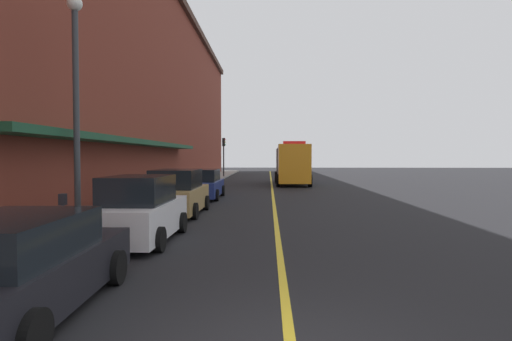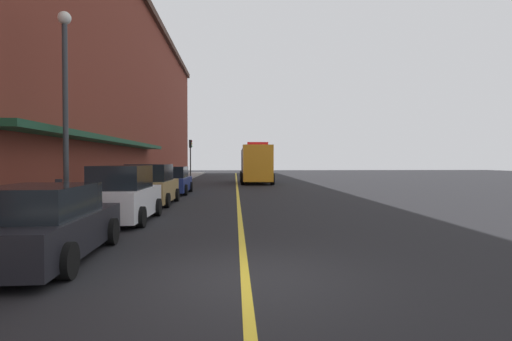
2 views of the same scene
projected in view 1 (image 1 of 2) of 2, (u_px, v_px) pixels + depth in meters
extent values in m
plane|color=black|center=(272.00, 189.00, 29.42)|extent=(112.00, 112.00, 0.00)
cube|color=gray|center=(188.00, 188.00, 29.61)|extent=(2.40, 70.00, 0.15)
cube|color=gold|center=(272.00, 189.00, 29.42)|extent=(0.16, 70.00, 0.01)
cube|color=maroon|center=(101.00, 83.00, 28.53)|extent=(9.61, 64.00, 15.26)
cube|color=#19472D|center=(140.00, 143.00, 20.53)|extent=(1.20, 22.40, 0.24)
cube|color=black|center=(20.00, 279.00, 6.05)|extent=(2.07, 4.71, 0.74)
cube|color=black|center=(10.00, 238.00, 5.79)|extent=(1.80, 2.62, 0.61)
cylinder|color=black|center=(14.00, 268.00, 7.49)|extent=(0.25, 0.65, 0.64)
cylinder|color=black|center=(116.00, 267.00, 7.50)|extent=(0.25, 0.65, 0.64)
cylinder|color=black|center=(32.00, 336.00, 4.63)|extent=(0.25, 0.65, 0.64)
cube|color=silver|center=(141.00, 219.00, 11.33)|extent=(1.75, 4.16, 0.93)
cube|color=black|center=(138.00, 190.00, 11.09)|extent=(1.56, 2.29, 0.76)
cylinder|color=black|center=(127.00, 222.00, 12.66)|extent=(0.22, 0.64, 0.64)
cylinder|color=black|center=(182.00, 222.00, 12.60)|extent=(0.22, 0.64, 0.64)
cylinder|color=black|center=(90.00, 239.00, 10.09)|extent=(0.22, 0.64, 0.64)
cylinder|color=black|center=(159.00, 239.00, 10.02)|extent=(0.22, 0.64, 0.64)
cube|color=#A5844C|center=(178.00, 199.00, 16.63)|extent=(1.92, 4.44, 0.93)
cube|color=black|center=(176.00, 179.00, 16.37)|extent=(1.72, 2.45, 0.76)
cylinder|color=black|center=(164.00, 202.00, 18.04)|extent=(0.22, 0.64, 0.64)
cylinder|color=black|center=(206.00, 203.00, 17.97)|extent=(0.22, 0.64, 0.64)
cylinder|color=black|center=(145.00, 211.00, 15.30)|extent=(0.22, 0.64, 0.64)
cylinder|color=black|center=(194.00, 211.00, 15.23)|extent=(0.22, 0.64, 0.64)
cube|color=navy|center=(203.00, 188.00, 22.89)|extent=(1.86, 4.60, 0.82)
cube|color=black|center=(203.00, 175.00, 22.63)|extent=(1.67, 2.53, 0.67)
cylinder|color=black|center=(192.00, 191.00, 24.35)|extent=(0.22, 0.64, 0.64)
cylinder|color=black|center=(223.00, 191.00, 24.29)|extent=(0.22, 0.64, 0.64)
cylinder|color=black|center=(182.00, 195.00, 21.50)|extent=(0.22, 0.64, 0.64)
cylinder|color=black|center=(217.00, 195.00, 21.44)|extent=(0.22, 0.64, 0.64)
cube|color=orange|center=(294.00, 164.00, 31.39)|extent=(2.48, 2.32, 3.04)
cube|color=#3F3F42|center=(291.00, 164.00, 35.68)|extent=(2.49, 5.62, 2.80)
cube|color=red|center=(294.00, 143.00, 31.33)|extent=(1.73, 0.60, 0.24)
cylinder|color=black|center=(310.00, 180.00, 31.48)|extent=(0.30, 1.00, 1.00)
cylinder|color=black|center=(278.00, 180.00, 31.56)|extent=(0.30, 1.00, 1.00)
cylinder|color=black|center=(306.00, 178.00, 34.99)|extent=(0.30, 1.00, 1.00)
cylinder|color=black|center=(277.00, 178.00, 35.06)|extent=(0.30, 1.00, 1.00)
cylinder|color=black|center=(303.00, 177.00, 37.26)|extent=(0.30, 1.00, 1.00)
cylinder|color=black|center=(276.00, 177.00, 37.33)|extent=(0.30, 1.00, 1.00)
cylinder|color=#4C4C51|center=(165.00, 192.00, 19.60)|extent=(0.07, 0.07, 1.05)
cube|color=black|center=(165.00, 178.00, 19.58)|extent=(0.14, 0.18, 0.28)
cylinder|color=#4C4C51|center=(63.00, 226.00, 9.90)|extent=(0.07, 0.07, 1.05)
cube|color=black|center=(63.00, 199.00, 9.87)|extent=(0.14, 0.18, 0.28)
cylinder|color=#33383D|center=(76.00, 122.00, 11.83)|extent=(0.18, 0.18, 6.50)
sphere|color=white|center=(75.00, 3.00, 11.71)|extent=(0.44, 0.44, 0.44)
cylinder|color=#232326|center=(224.00, 161.00, 44.95)|extent=(0.14, 0.14, 3.40)
cube|color=black|center=(224.00, 142.00, 44.87)|extent=(0.28, 0.36, 0.90)
sphere|color=red|center=(225.00, 139.00, 44.85)|extent=(0.16, 0.16, 0.16)
sphere|color=gold|center=(225.00, 142.00, 44.87)|extent=(0.16, 0.16, 0.16)
sphere|color=green|center=(225.00, 145.00, 44.88)|extent=(0.16, 0.16, 0.16)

